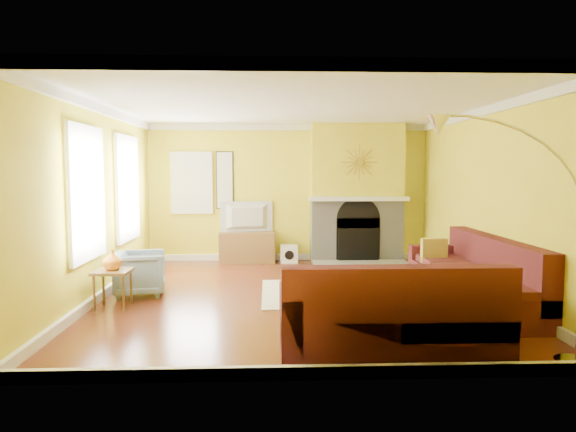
{
  "coord_description": "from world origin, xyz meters",
  "views": [
    {
      "loc": [
        -0.4,
        -7.22,
        1.78
      ],
      "look_at": [
        -0.1,
        0.4,
        1.11
      ],
      "focal_mm": 32.0,
      "sensor_mm": 36.0,
      "label": 1
    }
  ],
  "objects_px": {
    "coffee_table": "(338,293)",
    "armchair": "(140,273)",
    "arc_lamp": "(515,245)",
    "sectional_sofa": "(398,277)",
    "media_console": "(247,247)",
    "side_table": "(113,289)"
  },
  "relations": [
    {
      "from": "side_table",
      "to": "arc_lamp",
      "type": "distance_m",
      "value": 4.84
    },
    {
      "from": "sectional_sofa",
      "to": "media_console",
      "type": "distance_m",
      "value": 4.23
    },
    {
      "from": "side_table",
      "to": "sectional_sofa",
      "type": "bearing_deg",
      "value": -5.55
    },
    {
      "from": "media_console",
      "to": "sectional_sofa",
      "type": "bearing_deg",
      "value": -61.17
    },
    {
      "from": "media_console",
      "to": "arc_lamp",
      "type": "distance_m",
      "value": 6.2
    },
    {
      "from": "sectional_sofa",
      "to": "arc_lamp",
      "type": "distance_m",
      "value": 2.06
    },
    {
      "from": "media_console",
      "to": "armchair",
      "type": "xyz_separation_m",
      "value": [
        -1.43,
        -2.64,
        0.02
      ]
    },
    {
      "from": "media_console",
      "to": "arc_lamp",
      "type": "height_order",
      "value": "arc_lamp"
    },
    {
      "from": "media_console",
      "to": "side_table",
      "type": "height_order",
      "value": "media_console"
    },
    {
      "from": "coffee_table",
      "to": "armchair",
      "type": "distance_m",
      "value": 2.88
    },
    {
      "from": "side_table",
      "to": "arc_lamp",
      "type": "relative_size",
      "value": 0.22
    },
    {
      "from": "coffee_table",
      "to": "side_table",
      "type": "relative_size",
      "value": 2.15
    },
    {
      "from": "sectional_sofa",
      "to": "media_console",
      "type": "relative_size",
      "value": 3.27
    },
    {
      "from": "sectional_sofa",
      "to": "side_table",
      "type": "bearing_deg",
      "value": 174.45
    },
    {
      "from": "coffee_table",
      "to": "arc_lamp",
      "type": "xyz_separation_m",
      "value": [
        1.3,
        -2.03,
        0.91
      ]
    },
    {
      "from": "sectional_sofa",
      "to": "armchair",
      "type": "height_order",
      "value": "sectional_sofa"
    },
    {
      "from": "sectional_sofa",
      "to": "armchair",
      "type": "relative_size",
      "value": 5.07
    },
    {
      "from": "coffee_table",
      "to": "armchair",
      "type": "bearing_deg",
      "value": 161.75
    },
    {
      "from": "coffee_table",
      "to": "arc_lamp",
      "type": "height_order",
      "value": "arc_lamp"
    },
    {
      "from": "sectional_sofa",
      "to": "coffee_table",
      "type": "relative_size",
      "value": 3.28
    },
    {
      "from": "sectional_sofa",
      "to": "media_console",
      "type": "bearing_deg",
      "value": 118.83
    },
    {
      "from": "coffee_table",
      "to": "side_table",
      "type": "xyz_separation_m",
      "value": [
        -2.91,
        0.19,
        0.04
      ]
    }
  ]
}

